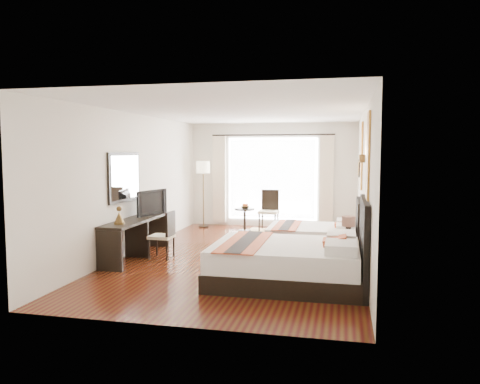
% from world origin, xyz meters
% --- Properties ---
extents(floor, '(4.50, 7.50, 0.01)m').
position_xyz_m(floor, '(0.00, 0.00, -0.01)').
color(floor, '#3A0D0A').
rests_on(floor, ground).
extents(ceiling, '(4.50, 7.50, 0.02)m').
position_xyz_m(ceiling, '(0.00, 0.00, 2.79)').
color(ceiling, white).
rests_on(ceiling, wall_headboard).
extents(wall_headboard, '(0.01, 7.50, 2.80)m').
position_xyz_m(wall_headboard, '(2.25, 0.00, 1.40)').
color(wall_headboard, silver).
rests_on(wall_headboard, floor).
extents(wall_desk, '(0.01, 7.50, 2.80)m').
position_xyz_m(wall_desk, '(-2.25, 0.00, 1.40)').
color(wall_desk, silver).
rests_on(wall_desk, floor).
extents(wall_window, '(4.50, 0.01, 2.80)m').
position_xyz_m(wall_window, '(0.00, 3.75, 1.40)').
color(wall_window, silver).
rests_on(wall_window, floor).
extents(wall_entry, '(4.50, 0.01, 2.80)m').
position_xyz_m(wall_entry, '(0.00, -3.75, 1.40)').
color(wall_entry, silver).
rests_on(wall_entry, floor).
extents(window_glass, '(2.40, 0.02, 2.20)m').
position_xyz_m(window_glass, '(0.00, 3.73, 1.30)').
color(window_glass, white).
rests_on(window_glass, wall_window).
extents(sheer_curtain, '(2.30, 0.02, 2.10)m').
position_xyz_m(sheer_curtain, '(0.00, 3.67, 1.30)').
color(sheer_curtain, white).
rests_on(sheer_curtain, wall_window).
extents(drape_left, '(0.35, 0.14, 2.35)m').
position_xyz_m(drape_left, '(-1.45, 3.63, 1.28)').
color(drape_left, beige).
rests_on(drape_left, floor).
extents(drape_right, '(0.35, 0.14, 2.35)m').
position_xyz_m(drape_right, '(1.45, 3.63, 1.28)').
color(drape_right, beige).
rests_on(drape_right, floor).
extents(art_panel_near, '(0.03, 0.50, 1.35)m').
position_xyz_m(art_panel_near, '(2.23, -1.64, 1.95)').
color(art_panel_near, '#934515').
rests_on(art_panel_near, wall_headboard).
extents(art_panel_far, '(0.03, 0.50, 1.35)m').
position_xyz_m(art_panel_far, '(2.23, 0.97, 1.95)').
color(art_panel_far, '#934515').
rests_on(art_panel_far, wall_headboard).
extents(wall_sconce, '(0.10, 0.14, 0.14)m').
position_xyz_m(wall_sconce, '(2.19, -0.35, 1.92)').
color(wall_sconce, '#4C371B').
rests_on(wall_sconce, wall_headboard).
extents(mirror_frame, '(0.04, 1.25, 0.95)m').
position_xyz_m(mirror_frame, '(-2.22, -0.53, 1.55)').
color(mirror_frame, black).
rests_on(mirror_frame, wall_desk).
extents(mirror_glass, '(0.01, 1.12, 0.82)m').
position_xyz_m(mirror_glass, '(-2.19, -0.53, 1.55)').
color(mirror_glass, white).
rests_on(mirror_glass, mirror_frame).
extents(bed_near, '(2.36, 1.84, 1.33)m').
position_xyz_m(bed_near, '(1.13, -1.64, 0.34)').
color(bed_near, black).
rests_on(bed_near, floor).
extents(bed_far, '(1.89, 1.48, 1.06)m').
position_xyz_m(bed_far, '(1.36, 0.97, 0.28)').
color(bed_far, black).
rests_on(bed_far, floor).
extents(nightstand, '(0.37, 0.46, 0.44)m').
position_xyz_m(nightstand, '(2.00, -0.35, 0.22)').
color(nightstand, black).
rests_on(nightstand, floor).
extents(table_lamp, '(0.24, 0.24, 0.38)m').
position_xyz_m(table_lamp, '(1.99, -0.21, 0.76)').
color(table_lamp, black).
rests_on(table_lamp, nightstand).
extents(vase, '(0.14, 0.14, 0.12)m').
position_xyz_m(vase, '(2.03, -0.46, 0.56)').
color(vase, black).
rests_on(vase, nightstand).
extents(console_desk, '(0.50, 2.20, 0.76)m').
position_xyz_m(console_desk, '(-1.99, -0.53, 0.38)').
color(console_desk, black).
rests_on(console_desk, floor).
extents(television, '(0.36, 0.89, 0.51)m').
position_xyz_m(television, '(-1.97, 0.02, 1.01)').
color(television, black).
rests_on(television, console_desk).
extents(bronze_figurine, '(0.20, 0.20, 0.28)m').
position_xyz_m(bronze_figurine, '(-1.99, -1.22, 0.89)').
color(bronze_figurine, '#4C371B').
rests_on(bronze_figurine, console_desk).
extents(desk_chair, '(0.43, 0.43, 0.91)m').
position_xyz_m(desk_chair, '(-1.47, -0.50, 0.28)').
color(desk_chair, beige).
rests_on(desk_chair, floor).
extents(floor_lamp, '(0.36, 0.36, 1.78)m').
position_xyz_m(floor_lamp, '(-1.79, 3.22, 1.51)').
color(floor_lamp, black).
rests_on(floor_lamp, floor).
extents(side_table, '(0.51, 0.51, 0.59)m').
position_xyz_m(side_table, '(-0.57, 2.84, 0.29)').
color(side_table, black).
rests_on(side_table, floor).
extents(fruit_bowl, '(0.25, 0.25, 0.06)m').
position_xyz_m(fruit_bowl, '(-0.56, 2.84, 0.62)').
color(fruit_bowl, '#4A321A').
rests_on(fruit_bowl, side_table).
extents(window_chair, '(0.50, 0.50, 1.05)m').
position_xyz_m(window_chair, '(0.01, 3.09, 0.32)').
color(window_chair, beige).
rests_on(window_chair, floor).
extents(jute_rug, '(1.43, 1.04, 0.01)m').
position_xyz_m(jute_rug, '(0.15, 2.85, 0.01)').
color(jute_rug, tan).
rests_on(jute_rug, floor).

